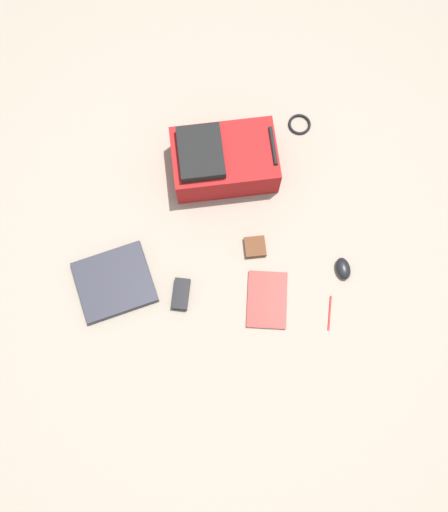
{
  "coord_description": "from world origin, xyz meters",
  "views": [
    {
      "loc": [
        0.1,
        0.59,
        2.27
      ],
      "look_at": [
        -0.02,
        0.0,
        0.02
      ],
      "focal_mm": 38.45,
      "sensor_mm": 36.0,
      "label": 1
    }
  ],
  "objects_px": {
    "cable_coil": "(299,124)",
    "pen_black": "(330,313)",
    "laptop": "(114,282)",
    "computer_mouse": "(343,269)",
    "book_blue": "(267,300)",
    "earbud_pouch": "(255,247)",
    "power_brick": "(181,294)",
    "backpack": "(223,160)"
  },
  "relations": [
    {
      "from": "book_blue",
      "to": "computer_mouse",
      "type": "bearing_deg",
      "value": -169.83
    },
    {
      "from": "book_blue",
      "to": "earbud_pouch",
      "type": "bearing_deg",
      "value": -90.05
    },
    {
      "from": "laptop",
      "to": "power_brick",
      "type": "relative_size",
      "value": 2.62
    },
    {
      "from": "cable_coil",
      "to": "pen_black",
      "type": "relative_size",
      "value": 0.71
    },
    {
      "from": "laptop",
      "to": "power_brick",
      "type": "xyz_separation_m",
      "value": [
        -0.27,
        0.11,
        0.0
      ]
    },
    {
      "from": "computer_mouse",
      "to": "cable_coil",
      "type": "height_order",
      "value": "computer_mouse"
    },
    {
      "from": "backpack",
      "to": "earbud_pouch",
      "type": "height_order",
      "value": "backpack"
    },
    {
      "from": "book_blue",
      "to": "cable_coil",
      "type": "xyz_separation_m",
      "value": [
        -0.33,
        -0.76,
        -0.0
      ]
    },
    {
      "from": "cable_coil",
      "to": "power_brick",
      "type": "distance_m",
      "value": 0.95
    },
    {
      "from": "book_blue",
      "to": "cable_coil",
      "type": "distance_m",
      "value": 0.83
    },
    {
      "from": "power_brick",
      "to": "cable_coil",
      "type": "bearing_deg",
      "value": -135.46
    },
    {
      "from": "pen_black",
      "to": "cable_coil",
      "type": "bearing_deg",
      "value": -95.61
    },
    {
      "from": "backpack",
      "to": "book_blue",
      "type": "relative_size",
      "value": 1.7
    },
    {
      "from": "laptop",
      "to": "computer_mouse",
      "type": "bearing_deg",
      "value": 171.55
    },
    {
      "from": "earbud_pouch",
      "to": "backpack",
      "type": "bearing_deg",
      "value": -81.32
    },
    {
      "from": "laptop",
      "to": "pen_black",
      "type": "height_order",
      "value": "laptop"
    },
    {
      "from": "computer_mouse",
      "to": "earbud_pouch",
      "type": "distance_m",
      "value": 0.38
    },
    {
      "from": "earbud_pouch",
      "to": "cable_coil",
      "type": "bearing_deg",
      "value": -121.83
    },
    {
      "from": "laptop",
      "to": "cable_coil",
      "type": "bearing_deg",
      "value": -149.4
    },
    {
      "from": "pen_black",
      "to": "power_brick",
      "type": "bearing_deg",
      "value": -19.01
    },
    {
      "from": "book_blue",
      "to": "power_brick",
      "type": "bearing_deg",
      "value": -15.37
    },
    {
      "from": "backpack",
      "to": "laptop",
      "type": "distance_m",
      "value": 0.7
    },
    {
      "from": "laptop",
      "to": "pen_black",
      "type": "xyz_separation_m",
      "value": [
        -0.86,
        0.31,
        -0.01
      ]
    },
    {
      "from": "computer_mouse",
      "to": "earbud_pouch",
      "type": "bearing_deg",
      "value": -25.02
    },
    {
      "from": "earbud_pouch",
      "to": "book_blue",
      "type": "bearing_deg",
      "value": 89.95
    },
    {
      "from": "power_brick",
      "to": "pen_black",
      "type": "height_order",
      "value": "power_brick"
    },
    {
      "from": "cable_coil",
      "to": "earbud_pouch",
      "type": "distance_m",
      "value": 0.62
    },
    {
      "from": "backpack",
      "to": "earbud_pouch",
      "type": "distance_m",
      "value": 0.4
    },
    {
      "from": "computer_mouse",
      "to": "pen_black",
      "type": "bearing_deg",
      "value": 60.79
    },
    {
      "from": "laptop",
      "to": "computer_mouse",
      "type": "height_order",
      "value": "computer_mouse"
    },
    {
      "from": "backpack",
      "to": "cable_coil",
      "type": "relative_size",
      "value": 4.51
    },
    {
      "from": "backpack",
      "to": "computer_mouse",
      "type": "height_order",
      "value": "backpack"
    },
    {
      "from": "book_blue",
      "to": "cable_coil",
      "type": "bearing_deg",
      "value": -113.33
    },
    {
      "from": "laptop",
      "to": "book_blue",
      "type": "xyz_separation_m",
      "value": [
        -0.61,
        0.2,
        -0.01
      ]
    },
    {
      "from": "book_blue",
      "to": "power_brick",
      "type": "relative_size",
      "value": 2.1
    },
    {
      "from": "computer_mouse",
      "to": "laptop",
      "type": "bearing_deg",
      "value": -7.0
    },
    {
      "from": "power_brick",
      "to": "pen_black",
      "type": "distance_m",
      "value": 0.62
    },
    {
      "from": "power_brick",
      "to": "earbud_pouch",
      "type": "distance_m",
      "value": 0.37
    },
    {
      "from": "cable_coil",
      "to": "pen_black",
      "type": "bearing_deg",
      "value": 84.39
    },
    {
      "from": "backpack",
      "to": "cable_coil",
      "type": "height_order",
      "value": "backpack"
    },
    {
      "from": "backpack",
      "to": "computer_mouse",
      "type": "relative_size",
      "value": 4.88
    },
    {
      "from": "pen_black",
      "to": "earbud_pouch",
      "type": "height_order",
      "value": "earbud_pouch"
    }
  ]
}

